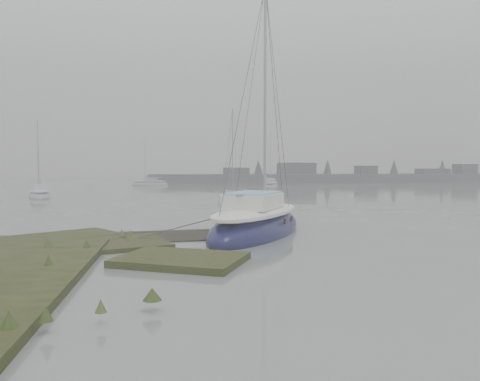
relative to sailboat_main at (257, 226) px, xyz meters
name	(u,v)px	position (x,y,z in m)	size (l,w,h in m)	color
ground	(172,196)	(-3.64, 25.22, -0.35)	(160.00, 160.00, 0.00)	slate
far_shoreline	(334,177)	(23.21, 57.12, 0.50)	(60.00, 8.00, 4.15)	#4C4F51
sailboat_main	(257,226)	(0.00, 0.00, 0.00)	(6.22, 8.28, 11.31)	#11113A
sailboat_white	(237,202)	(1.04, 14.23, -0.12)	(3.43, 5.58, 7.49)	silver
sailboat_far_a	(39,195)	(-15.16, 24.11, -0.12)	(3.31, 5.57, 7.47)	#B2B7BB
sailboat_far_b	(271,186)	(8.62, 39.41, -0.10)	(3.02, 5.99, 8.09)	#A2A6AB
sailboat_far_c	(150,184)	(-6.96, 48.51, -0.13)	(5.25, 2.11, 7.24)	silver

